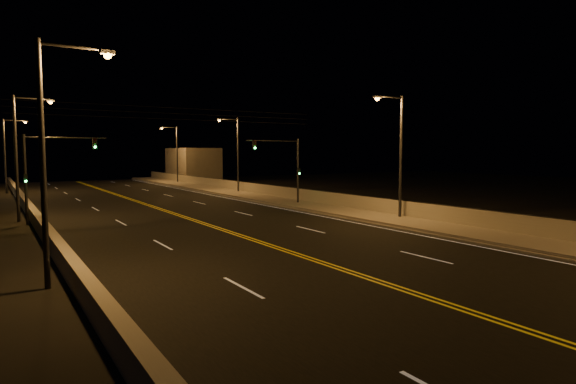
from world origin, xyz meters
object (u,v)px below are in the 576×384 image
streetlight_1 (398,149)px  streetlight_6 (8,150)px  streetlight_5 (21,149)px  traffic_signal_left (43,167)px  traffic_signal_right (288,163)px  streetlight_2 (236,150)px  streetlight_3 (175,151)px  streetlight_4 (52,145)px

streetlight_1 → streetlight_6: 44.94m
streetlight_5 → traffic_signal_left: 2.42m
traffic_signal_right → streetlight_2: bearing=83.5°
streetlight_1 → streetlight_2: same height
streetlight_2 → streetlight_3: (0.00, 20.35, 0.00)m
streetlight_1 → traffic_signal_left: 23.31m
streetlight_1 → streetlight_5: bearing=148.3°
streetlight_1 → streetlight_3: 45.26m
streetlight_2 → streetlight_4: (-21.40, -30.29, 0.00)m
streetlight_4 → streetlight_5: (0.00, 18.59, 0.00)m
streetlight_5 → traffic_signal_right: bearing=-5.1°
streetlight_4 → streetlight_5: bearing=90.0°
streetlight_3 → streetlight_6: bearing=-165.0°
streetlight_3 → streetlight_4: size_ratio=1.00×
streetlight_1 → streetlight_4: (-21.40, -5.38, 0.00)m
streetlight_2 → traffic_signal_right: (-1.53, -13.47, -1.19)m
streetlight_5 → traffic_signal_right: size_ratio=1.45×
streetlight_1 → traffic_signal_right: bearing=97.6°
streetlight_2 → traffic_signal_left: (-20.27, -13.47, -1.19)m
traffic_signal_right → streetlight_5: bearing=174.9°
streetlight_6 → traffic_signal_left: (1.13, -28.07, -1.19)m
streetlight_6 → traffic_signal_right: size_ratio=1.45×
streetlight_4 → streetlight_1: bearing=14.1°
streetlight_5 → traffic_signal_left: bearing=-57.3°
streetlight_1 → traffic_signal_left: size_ratio=1.45×
streetlight_6 → streetlight_4: bearing=-90.0°
streetlight_1 → streetlight_4: bearing=-165.9°
streetlight_3 → traffic_signal_left: (-20.27, -33.82, -1.19)m
streetlight_2 → streetlight_5: 24.39m
streetlight_2 → traffic_signal_right: size_ratio=1.45×
streetlight_2 → streetlight_4: 37.09m
streetlight_1 → streetlight_6: bearing=118.4°
streetlight_2 → streetlight_3: same height
streetlight_2 → streetlight_3: 20.35m
streetlight_2 → streetlight_5: (-21.40, -11.70, 0.00)m
traffic_signal_right → streetlight_1: bearing=-82.4°
streetlight_3 → streetlight_5: bearing=-123.7°
streetlight_3 → streetlight_4: same height
streetlight_1 → streetlight_3: (0.00, 45.26, 0.00)m
streetlight_2 → traffic_signal_left: size_ratio=1.45×
streetlight_6 → traffic_signal_right: (19.87, -28.07, -1.19)m
traffic_signal_left → streetlight_6: bearing=92.3°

